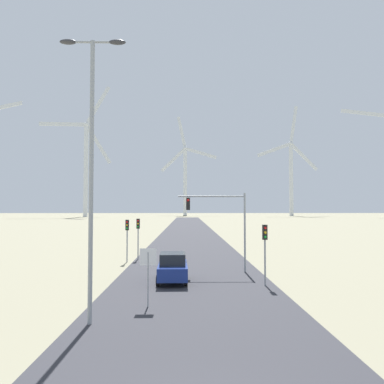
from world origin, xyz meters
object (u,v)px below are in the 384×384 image
at_px(wind_turbine_left, 86,159).
at_px(traffic_light_post_near_right, 265,241).
at_px(streetlamp, 92,149).
at_px(stop_sign_near, 148,266).
at_px(traffic_light_mast_overhead, 221,215).
at_px(car_approaching, 173,267).
at_px(wind_turbine_right, 291,170).
at_px(traffic_light_post_mid_left, 138,229).
at_px(traffic_light_post_near_left, 127,231).
at_px(wind_turbine_center, 185,173).

bearing_deg(wind_turbine_left, traffic_light_post_near_right, -71.43).
bearing_deg(streetlamp, stop_sign_near, 51.58).
height_order(stop_sign_near, traffic_light_mast_overhead, traffic_light_mast_overhead).
relative_size(traffic_light_post_near_right, wind_turbine_left, 0.05).
bearing_deg(car_approaching, wind_turbine_right, 72.08).
bearing_deg(wind_turbine_right, traffic_light_post_mid_left, -109.98).
relative_size(traffic_light_post_near_right, wind_turbine_right, 0.06).
bearing_deg(traffic_light_mast_overhead, traffic_light_post_near_right, -64.46).
bearing_deg(traffic_light_post_near_left, wind_turbine_center, 88.77).
height_order(traffic_light_post_near_left, wind_turbine_right, wind_turbine_right).
xyz_separation_m(traffic_light_post_near_left, traffic_light_post_near_right, (9.82, -9.70, 0.01)).
bearing_deg(stop_sign_near, traffic_light_post_mid_left, 99.06).
relative_size(traffic_light_post_near_left, traffic_light_mast_overhead, 0.63).
distance_m(streetlamp, wind_turbine_right, 198.93).
relative_size(streetlamp, wind_turbine_left, 0.18).
distance_m(traffic_light_post_near_left, wind_turbine_right, 183.84).
bearing_deg(traffic_light_post_mid_left, traffic_light_post_near_right, -51.36).
height_order(traffic_light_post_near_left, traffic_light_post_near_right, traffic_light_post_near_right).
distance_m(stop_sign_near, traffic_light_post_near_right, 8.07).
distance_m(traffic_light_post_mid_left, wind_turbine_right, 182.02).
bearing_deg(car_approaching, stop_sign_near, -99.26).
xyz_separation_m(streetlamp, traffic_light_post_near_left, (-1.22, 16.97, -4.43)).
xyz_separation_m(traffic_light_post_mid_left, wind_turbine_center, (3.44, 191.41, 22.81)).
xyz_separation_m(streetlamp, wind_turbine_left, (-46.36, 170.85, 21.84)).
xyz_separation_m(stop_sign_near, wind_turbine_right, (59.14, 185.79, 23.47)).
height_order(car_approaching, wind_turbine_left, wind_turbine_left).
xyz_separation_m(car_approaching, wind_turbine_left, (-49.38, 162.42, 28.01)).
relative_size(stop_sign_near, wind_turbine_right, 0.04).
bearing_deg(car_approaching, streetlamp, -109.67).
distance_m(stop_sign_near, wind_turbine_right, 196.38).
distance_m(stop_sign_near, wind_turbine_left, 177.15).
bearing_deg(wind_turbine_center, streetlamp, -90.80).
distance_m(streetlamp, traffic_light_post_mid_left, 19.17).
relative_size(stop_sign_near, wind_turbine_center, 0.05).
distance_m(traffic_light_mast_overhead, car_approaching, 5.83).
height_order(car_approaching, wind_turbine_center, wind_turbine_center).
relative_size(traffic_light_mast_overhead, car_approaching, 1.39).
relative_size(traffic_light_post_mid_left, traffic_light_mast_overhead, 0.64).
distance_m(streetlamp, traffic_light_post_near_left, 17.58).
bearing_deg(streetlamp, traffic_light_post_mid_left, 91.53).
xyz_separation_m(streetlamp, stop_sign_near, (2.06, 2.60, -5.17)).
relative_size(traffic_light_post_mid_left, wind_turbine_left, 0.06).
distance_m(traffic_light_post_near_left, traffic_light_mast_overhead, 9.22).
relative_size(wind_turbine_center, wind_turbine_right, 0.98).
distance_m(streetlamp, traffic_light_post_near_right, 12.10).
xyz_separation_m(stop_sign_near, traffic_light_post_near_right, (6.54, 4.67, 0.75)).
bearing_deg(traffic_light_post_near_right, wind_turbine_right, 73.81).
relative_size(streetlamp, traffic_light_post_mid_left, 3.17).
relative_size(stop_sign_near, wind_turbine_left, 0.04).
bearing_deg(traffic_light_post_mid_left, traffic_light_mast_overhead, -44.35).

